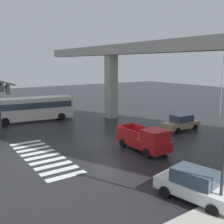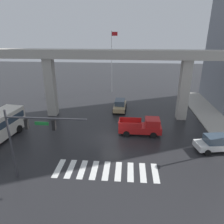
{
  "view_description": "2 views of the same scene",
  "coord_description": "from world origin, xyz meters",
  "px_view_note": "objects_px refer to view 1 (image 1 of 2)",
  "views": [
    {
      "loc": [
        19.38,
        -12.75,
        7.28
      ],
      "look_at": [
        1.53,
        -0.5,
        3.22
      ],
      "focal_mm": 42.3,
      "sensor_mm": 36.0,
      "label": 1
    },
    {
      "loc": [
        1.8,
        -21.92,
        11.98
      ],
      "look_at": [
        -0.03,
        0.73,
        3.06
      ],
      "focal_mm": 33.9,
      "sensor_mm": 36.0,
      "label": 2
    }
  ],
  "objects_px": {
    "pickup_truck": "(145,140)",
    "flagpole": "(224,67)",
    "sedan_tan": "(181,123)",
    "traffic_signal_mast": "(2,95)",
    "sedan_white": "(195,185)",
    "city_bus": "(29,108)"
  },
  "relations": [
    {
      "from": "sedan_white",
      "to": "traffic_signal_mast",
      "type": "xyz_separation_m",
      "value": [
        -17.09,
        -5.78,
        3.54
      ]
    },
    {
      "from": "traffic_signal_mast",
      "to": "city_bus",
      "type": "bearing_deg",
      "value": 148.2
    },
    {
      "from": "sedan_tan",
      "to": "traffic_signal_mast",
      "type": "distance_m",
      "value": 18.36
    },
    {
      "from": "traffic_signal_mast",
      "to": "flagpole",
      "type": "bearing_deg",
      "value": 80.76
    },
    {
      "from": "pickup_truck",
      "to": "flagpole",
      "type": "distance_m",
      "value": 19.84
    },
    {
      "from": "sedan_tan",
      "to": "traffic_signal_mast",
      "type": "bearing_deg",
      "value": -111.13
    },
    {
      "from": "sedan_white",
      "to": "flagpole",
      "type": "height_order",
      "value": "flagpole"
    },
    {
      "from": "pickup_truck",
      "to": "traffic_signal_mast",
      "type": "distance_m",
      "value": 13.51
    },
    {
      "from": "sedan_white",
      "to": "pickup_truck",
      "type": "bearing_deg",
      "value": 157.48
    },
    {
      "from": "sedan_tan",
      "to": "traffic_signal_mast",
      "type": "height_order",
      "value": "traffic_signal_mast"
    },
    {
      "from": "city_bus",
      "to": "traffic_signal_mast",
      "type": "distance_m",
      "value": 9.03
    },
    {
      "from": "flagpole",
      "to": "traffic_signal_mast",
      "type": "bearing_deg",
      "value": -99.24
    },
    {
      "from": "flagpole",
      "to": "sedan_tan",
      "type": "bearing_deg",
      "value": -78.72
    },
    {
      "from": "flagpole",
      "to": "pickup_truck",
      "type": "bearing_deg",
      "value": -74.26
    },
    {
      "from": "pickup_truck",
      "to": "sedan_tan",
      "type": "distance_m",
      "value": 8.49
    },
    {
      "from": "pickup_truck",
      "to": "city_bus",
      "type": "height_order",
      "value": "city_bus"
    },
    {
      "from": "pickup_truck",
      "to": "flagpole",
      "type": "height_order",
      "value": "flagpole"
    },
    {
      "from": "sedan_tan",
      "to": "flagpole",
      "type": "xyz_separation_m",
      "value": [
        -2.07,
        10.39,
        5.81
      ]
    },
    {
      "from": "pickup_truck",
      "to": "flagpole",
      "type": "relative_size",
      "value": 0.44
    },
    {
      "from": "sedan_white",
      "to": "flagpole",
      "type": "relative_size",
      "value": 0.39
    },
    {
      "from": "sedan_tan",
      "to": "flagpole",
      "type": "distance_m",
      "value": 12.08
    },
    {
      "from": "traffic_signal_mast",
      "to": "flagpole",
      "type": "distance_m",
      "value": 27.64
    }
  ]
}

